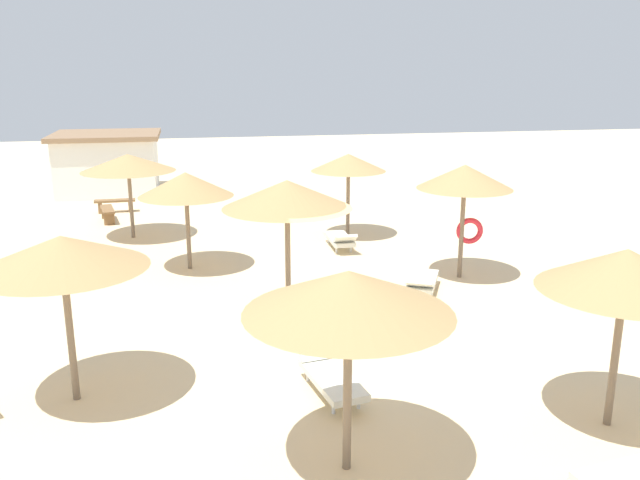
{
  "coord_description": "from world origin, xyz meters",
  "views": [
    {
      "loc": [
        -3.15,
        -12.51,
        5.38
      ],
      "look_at": [
        0.0,
        3.0,
        1.2
      ],
      "focal_mm": 36.87,
      "sensor_mm": 36.0,
      "label": 1
    }
  ],
  "objects_px": {
    "parasol_5": "(287,195)",
    "bench_1": "(115,203)",
    "lounger_0": "(329,373)",
    "lounger_1": "(340,239)",
    "parasol_1": "(348,163)",
    "parasol_0": "(349,293)",
    "lounger_4": "(422,282)",
    "parasol_4": "(465,178)",
    "parasol_8": "(186,185)",
    "beach_cabana": "(108,163)",
    "parasol_2": "(62,253)",
    "parasol_7": "(128,163)",
    "parasol_3": "(626,270)",
    "bench_0": "(108,212)"
  },
  "relations": [
    {
      "from": "parasol_0",
      "to": "beach_cabana",
      "type": "distance_m",
      "value": 22.8
    },
    {
      "from": "parasol_8",
      "to": "beach_cabana",
      "type": "xyz_separation_m",
      "value": [
        -3.32,
        12.22,
        -1.01
      ]
    },
    {
      "from": "lounger_0",
      "to": "parasol_1",
      "type": "bearing_deg",
      "value": 74.49
    },
    {
      "from": "parasol_1",
      "to": "parasol_2",
      "type": "xyz_separation_m",
      "value": [
        -7.06,
        -9.72,
        0.13
      ]
    },
    {
      "from": "parasol_4",
      "to": "parasol_7",
      "type": "distance_m",
      "value": 10.63
    },
    {
      "from": "parasol_8",
      "to": "beach_cabana",
      "type": "relative_size",
      "value": 0.6
    },
    {
      "from": "parasol_5",
      "to": "lounger_4",
      "type": "distance_m",
      "value": 4.26
    },
    {
      "from": "parasol_2",
      "to": "parasol_0",
      "type": "bearing_deg",
      "value": -35.22
    },
    {
      "from": "parasol_1",
      "to": "parasol_2",
      "type": "distance_m",
      "value": 12.02
    },
    {
      "from": "lounger_0",
      "to": "lounger_1",
      "type": "xyz_separation_m",
      "value": [
        2.26,
        8.81,
        -0.01
      ]
    },
    {
      "from": "lounger_0",
      "to": "bench_1",
      "type": "relative_size",
      "value": 1.27
    },
    {
      "from": "parasol_5",
      "to": "bench_1",
      "type": "bearing_deg",
      "value": 112.08
    },
    {
      "from": "parasol_7",
      "to": "lounger_0",
      "type": "height_order",
      "value": "parasol_7"
    },
    {
      "from": "parasol_7",
      "to": "bench_1",
      "type": "relative_size",
      "value": 1.96
    },
    {
      "from": "parasol_8",
      "to": "bench_1",
      "type": "xyz_separation_m",
      "value": [
        -2.71,
        7.94,
        -2.0
      ]
    },
    {
      "from": "parasol_5",
      "to": "lounger_4",
      "type": "bearing_deg",
      "value": 12.32
    },
    {
      "from": "lounger_4",
      "to": "parasol_3",
      "type": "bearing_deg",
      "value": -83.41
    },
    {
      "from": "parasol_7",
      "to": "parasol_8",
      "type": "relative_size",
      "value": 1.11
    },
    {
      "from": "beach_cabana",
      "to": "parasol_7",
      "type": "bearing_deg",
      "value": -79.54
    },
    {
      "from": "parasol_3",
      "to": "lounger_1",
      "type": "height_order",
      "value": "parasol_3"
    },
    {
      "from": "parasol_3",
      "to": "parasol_5",
      "type": "bearing_deg",
      "value": 126.57
    },
    {
      "from": "parasol_1",
      "to": "parasol_8",
      "type": "height_order",
      "value": "parasol_1"
    },
    {
      "from": "parasol_3",
      "to": "lounger_1",
      "type": "xyz_separation_m",
      "value": [
        -1.75,
        10.74,
        -2.19
      ]
    },
    {
      "from": "lounger_4",
      "to": "beach_cabana",
      "type": "xyz_separation_m",
      "value": [
        -8.87,
        15.47,
        1.02
      ]
    },
    {
      "from": "parasol_7",
      "to": "bench_0",
      "type": "xyz_separation_m",
      "value": [
        -1.05,
        2.53,
        -2.09
      ]
    },
    {
      "from": "lounger_4",
      "to": "lounger_0",
      "type": "bearing_deg",
      "value": -126.64
    },
    {
      "from": "parasol_4",
      "to": "beach_cabana",
      "type": "relative_size",
      "value": 0.66
    },
    {
      "from": "lounger_1",
      "to": "bench_1",
      "type": "bearing_deg",
      "value": 136.85
    },
    {
      "from": "parasol_1",
      "to": "lounger_1",
      "type": "xyz_separation_m",
      "value": [
        -0.59,
        -1.47,
        -2.1
      ]
    },
    {
      "from": "lounger_1",
      "to": "parasol_5",
      "type": "bearing_deg",
      "value": -114.99
    },
    {
      "from": "parasol_8",
      "to": "lounger_0",
      "type": "distance_m",
      "value": 8.24
    },
    {
      "from": "parasol_2",
      "to": "bench_0",
      "type": "bearing_deg",
      "value": 93.73
    },
    {
      "from": "parasol_5",
      "to": "bench_1",
      "type": "relative_size",
      "value": 2.02
    },
    {
      "from": "parasol_0",
      "to": "lounger_0",
      "type": "height_order",
      "value": "parasol_0"
    },
    {
      "from": "parasol_2",
      "to": "parasol_3",
      "type": "relative_size",
      "value": 1.0
    },
    {
      "from": "parasol_5",
      "to": "lounger_1",
      "type": "xyz_separation_m",
      "value": [
        2.4,
        5.15,
        -2.42
      ]
    },
    {
      "from": "parasol_4",
      "to": "parasol_5",
      "type": "distance_m",
      "value": 5.18
    },
    {
      "from": "parasol_1",
      "to": "beach_cabana",
      "type": "relative_size",
      "value": 0.6
    },
    {
      "from": "parasol_8",
      "to": "beach_cabana",
      "type": "distance_m",
      "value": 12.71
    },
    {
      "from": "parasol_2",
      "to": "beach_cabana",
      "type": "bearing_deg",
      "value": 94.08
    },
    {
      "from": "parasol_3",
      "to": "beach_cabana",
      "type": "distance_m",
      "value": 23.86
    },
    {
      "from": "parasol_4",
      "to": "parasol_8",
      "type": "distance_m",
      "value": 7.32
    },
    {
      "from": "parasol_2",
      "to": "parasol_5",
      "type": "xyz_separation_m",
      "value": [
        4.07,
        3.11,
        0.2
      ]
    },
    {
      "from": "parasol_5",
      "to": "parasol_2",
      "type": "bearing_deg",
      "value": -142.65
    },
    {
      "from": "parasol_4",
      "to": "beach_cabana",
      "type": "height_order",
      "value": "parasol_4"
    },
    {
      "from": "parasol_8",
      "to": "parasol_2",
      "type": "bearing_deg",
      "value": -105.28
    },
    {
      "from": "lounger_0",
      "to": "beach_cabana",
      "type": "height_order",
      "value": "beach_cabana"
    },
    {
      "from": "parasol_7",
      "to": "lounger_0",
      "type": "bearing_deg",
      "value": -70.66
    },
    {
      "from": "parasol_0",
      "to": "bench_1",
      "type": "distance_m",
      "value": 18.59
    },
    {
      "from": "parasol_3",
      "to": "beach_cabana",
      "type": "relative_size",
      "value": 0.63
    }
  ]
}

